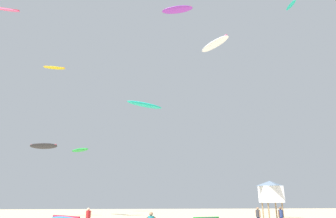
% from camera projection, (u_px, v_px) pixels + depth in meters
% --- Properties ---
extents(person_midground, '(0.36, 0.49, 1.59)m').
position_uv_depth(person_midground, '(258.00, 215.00, 24.57)').
color(person_midground, navy).
rests_on(person_midground, ground).
extents(person_left, '(0.52, 0.37, 1.64)m').
position_uv_depth(person_left, '(281.00, 215.00, 23.87)').
color(person_left, navy).
rests_on(person_left, ground).
extents(person_right, '(0.46, 0.36, 1.57)m').
position_uv_depth(person_right, '(88.00, 216.00, 23.73)').
color(person_right, '#2D2D33').
rests_on(person_right, ground).
extents(lifeguard_tower, '(2.30, 2.30, 4.15)m').
position_uv_depth(lifeguard_tower, '(271.00, 191.00, 30.82)').
color(lifeguard_tower, '#8C704C').
rests_on(lifeguard_tower, ground).
extents(kite_aloft_0, '(3.58, 3.62, 0.50)m').
position_uv_depth(kite_aloft_0, '(80.00, 150.00, 42.73)').
color(kite_aloft_0, green).
extents(kite_aloft_1, '(0.64, 2.06, 0.30)m').
position_uv_depth(kite_aloft_1, '(291.00, 5.00, 35.06)').
color(kite_aloft_1, '#19B29E').
extents(kite_aloft_2, '(4.50, 3.29, 0.59)m').
position_uv_depth(kite_aloft_2, '(145.00, 105.00, 32.21)').
color(kite_aloft_2, '#19B29E').
extents(kite_aloft_3, '(4.04, 1.52, 1.00)m').
position_uv_depth(kite_aloft_3, '(44.00, 146.00, 40.56)').
color(kite_aloft_3, '#2D2D33').
extents(kite_aloft_4, '(3.83, 2.14, 0.64)m').
position_uv_depth(kite_aloft_4, '(177.00, 10.00, 33.76)').
color(kite_aloft_4, purple).
extents(kite_aloft_5, '(3.94, 1.50, 0.46)m').
position_uv_depth(kite_aloft_5, '(54.00, 68.00, 52.52)').
color(kite_aloft_5, yellow).
extents(kite_aloft_6, '(3.54, 1.56, 0.80)m').
position_uv_depth(kite_aloft_6, '(6.00, 10.00, 37.83)').
color(kite_aloft_6, '#E5598C').
extents(kite_aloft_7, '(2.86, 3.98, 0.48)m').
position_uv_depth(kite_aloft_7, '(215.00, 44.00, 30.15)').
color(kite_aloft_7, white).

